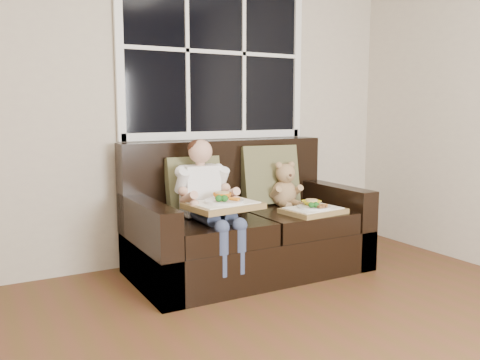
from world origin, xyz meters
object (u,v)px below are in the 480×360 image
child (206,192)px  teddy_bear (285,188)px  tray_left (223,204)px  tray_right (313,209)px  loveseat (244,229)px

child → teddy_bear: child is taller
child → teddy_bear: (0.74, 0.13, -0.04)m
tray_left → tray_right: bearing=-10.9°
child → tray_right: size_ratio=1.86×
loveseat → tray_right: (0.39, -0.33, 0.17)m
teddy_bear → tray_left: (-0.70, -0.30, -0.02)m
teddy_bear → tray_left: bearing=-150.6°
loveseat → child: bearing=-162.2°
teddy_bear → tray_left: size_ratio=0.72×
teddy_bear → tray_right: (0.02, -0.34, -0.11)m
teddy_bear → tray_right: 0.36m
teddy_bear → child: bearing=-163.7°
child → tray_right: child is taller
loveseat → tray_right: size_ratio=3.77×
child → teddy_bear: size_ratio=2.31×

